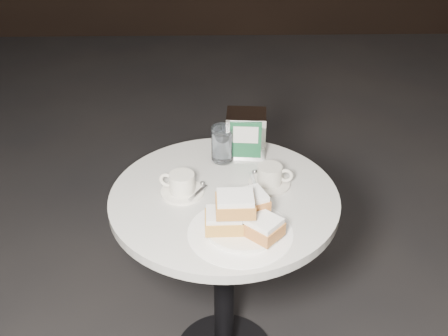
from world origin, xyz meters
TOP-DOWN VIEW (x-y plane):
  - cafe_table at (0.00, 0.00)m, footprint 0.70×0.70m
  - sugar_spill at (0.04, -0.18)m, footprint 0.30×0.30m
  - beignet_plate at (0.05, -0.17)m, footprint 0.26×0.26m
  - coffee_cup_left at (-0.13, 0.01)m, footprint 0.17×0.17m
  - coffee_cup_right at (0.14, 0.05)m, footprint 0.15×0.15m
  - water_glass_left at (-0.00, 0.20)m, footprint 0.08×0.08m
  - water_glass_right at (0.11, 0.24)m, footprint 0.09×0.09m
  - napkin_dispenser at (0.08, 0.24)m, footprint 0.14×0.12m

SIDE VIEW (x-z plane):
  - cafe_table at x=0.00m, z-range 0.17..0.92m
  - sugar_spill at x=0.04m, z-range 0.74..0.75m
  - coffee_cup_right at x=0.14m, z-range 0.74..0.81m
  - coffee_cup_left at x=-0.13m, z-range 0.74..0.81m
  - beignet_plate at x=0.05m, z-range 0.73..0.86m
  - water_glass_right at x=0.11m, z-range 0.74..0.86m
  - water_glass_left at x=0.00m, z-range 0.74..0.86m
  - napkin_dispenser at x=0.08m, z-range 0.75..0.90m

